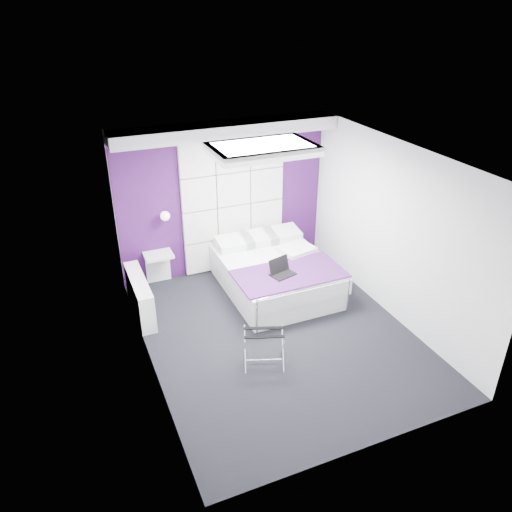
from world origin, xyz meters
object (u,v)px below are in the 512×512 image
(nightstand, at_px, (158,255))
(radiator, at_px, (140,296))
(wall_lamp, at_px, (164,215))
(bed, at_px, (275,273))
(luggage_rack, at_px, (264,348))
(laptop, at_px, (282,270))

(nightstand, bearing_deg, radiator, -123.22)
(wall_lamp, relative_size, bed, 0.07)
(luggage_rack, bearing_deg, nightstand, 127.35)
(bed, height_order, luggage_rack, bed)
(wall_lamp, relative_size, nightstand, 0.33)
(nightstand, bearing_deg, bed, -27.53)
(bed, relative_size, luggage_rack, 3.92)
(radiator, distance_m, nightstand, 0.90)
(radiator, bearing_deg, laptop, -16.96)
(bed, relative_size, nightstand, 4.40)
(bed, xyz_separation_m, nightstand, (-1.69, 0.88, 0.26))
(wall_lamp, xyz_separation_m, radiator, (-0.64, -0.76, -0.92))
(wall_lamp, bearing_deg, nightstand, -166.65)
(wall_lamp, height_order, nightstand, wall_lamp)
(bed, bearing_deg, luggage_rack, -119.27)
(luggage_rack, distance_m, laptop, 1.47)
(radiator, bearing_deg, wall_lamp, 49.90)
(radiator, xyz_separation_m, bed, (2.17, -0.16, -0.00))
(nightstand, xyz_separation_m, luggage_rack, (0.77, -2.52, -0.31))
(bed, relative_size, laptop, 5.58)
(radiator, bearing_deg, bed, -4.30)
(bed, height_order, laptop, laptop)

